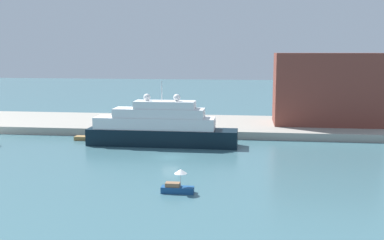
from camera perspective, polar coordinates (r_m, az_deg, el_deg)
ground at (r=73.05m, az=-2.77°, el=-4.71°), size 400.00×400.00×0.00m
quay_dock at (r=99.46m, az=-0.06°, el=-0.65°), size 110.00×22.76×1.51m
large_yacht at (r=81.70m, az=-4.07°, el=-0.95°), size 27.13×4.90×11.56m
small_motorboat at (r=54.91m, az=-1.84°, el=-8.20°), size 3.93×1.55×2.96m
work_barge at (r=88.93m, az=-12.90°, el=-2.25°), size 5.29×1.78×0.75m
harbor_building at (r=99.82m, az=16.63°, el=3.79°), size 21.90×10.83×14.99m
parked_car at (r=97.98m, az=-9.14°, el=-0.11°), size 4.50×1.75×1.36m
person_figure at (r=92.73m, az=-7.66°, el=-0.48°), size 0.36×0.36×1.60m
mooring_bollard at (r=89.28m, az=-1.45°, el=-1.01°), size 0.50×0.50×0.71m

